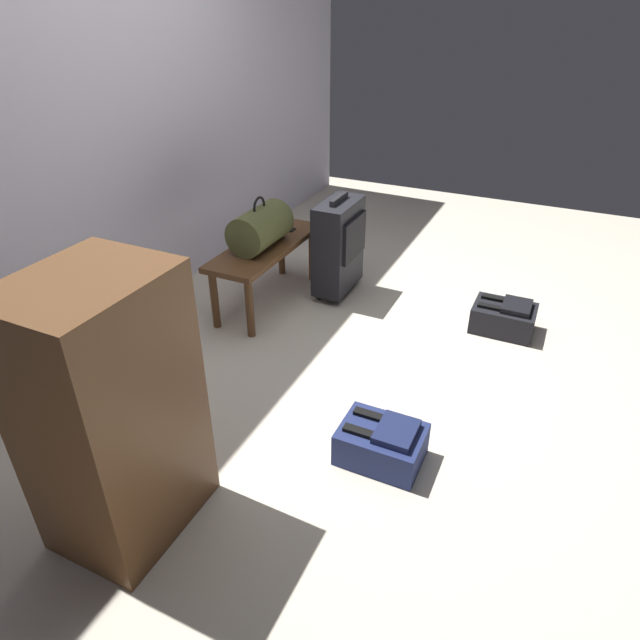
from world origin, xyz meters
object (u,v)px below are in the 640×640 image
Objects in this scene: backpack_dark at (504,317)px; backpack_navy at (382,443)px; cell_phone at (285,229)px; bench at (266,253)px; side_cabinet at (112,413)px; suitcase_upright_charcoal at (339,245)px; duffel_bag_olive at (260,228)px.

backpack_dark and backpack_navy have the same top height.
cell_phone is at bearing 90.76° from backpack_dark.
cell_phone reaches higher than bench.
side_cabinet reaches higher than bench.
side_cabinet reaches higher than cell_phone.
bench is 1.39× the size of suitcase_upright_charcoal.
suitcase_upright_charcoal is 2.18m from side_cabinet.
suitcase_upright_charcoal is 1.69m from backpack_navy.
cell_phone is at bearing 41.85° from backpack_navy.
suitcase_upright_charcoal is at bearing -45.97° from duffel_bag_olive.
backpack_navy is (-1.10, -1.24, -0.27)m from bench.
duffel_bag_olive is at bearing 102.93° from backpack_dark.
bench is 2.27× the size of duffel_bag_olive.
side_cabinet reaches higher than duffel_bag_olive.
duffel_bag_olive is at bearing 49.61° from backpack_navy.
duffel_bag_olive is 1.16× the size of backpack_navy.
bench reaches higher than backpack_dark.
duffel_bag_olive is 1.69m from backpack_navy.
suitcase_upright_charcoal is (0.33, -0.39, 0.00)m from bench.
duffel_bag_olive is 1.66m from backpack_dark.
duffel_bag_olive reaches higher than backpack_dark.
backpack_dark is at bearing -89.24° from cell_phone.
suitcase_upright_charcoal is at bearing -50.05° from bench.
duffel_bag_olive is (-0.05, 0.00, 0.20)m from bench.
bench is at bearing -0.00° from duffel_bag_olive.
duffel_bag_olive reaches higher than bench.
duffel_bag_olive is at bearing 180.00° from bench.
backpack_navy is 1.19m from side_cabinet.
suitcase_upright_charcoal is at bearing 1.04° from side_cabinet.
bench is at bearing -178.71° from cell_phone.
backpack_dark is at bearing -78.85° from bench.
cell_phone is (0.34, 0.01, -0.13)m from duffel_bag_olive.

